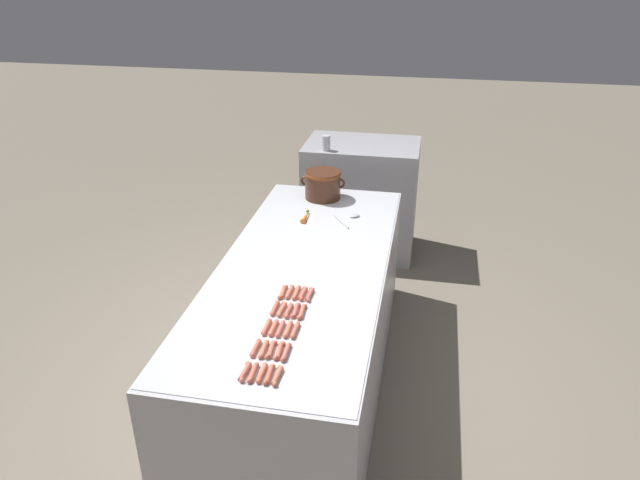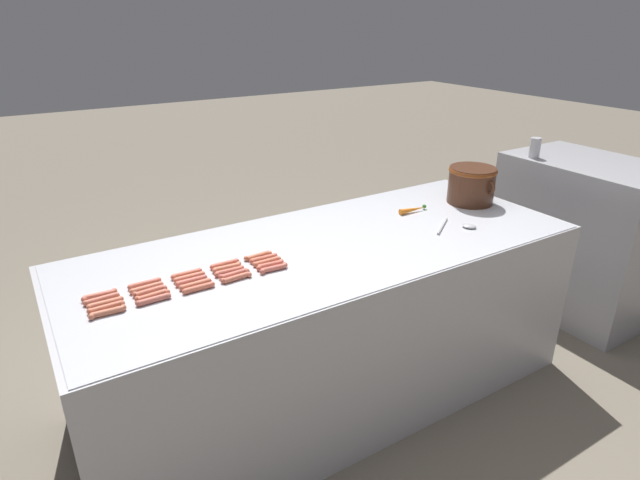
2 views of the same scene
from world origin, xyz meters
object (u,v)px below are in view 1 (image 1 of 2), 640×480
(hot_dog_10, at_px, (262,373))
(hot_dog_21, at_px, (286,352))
(hot_dog_13, at_px, (289,311))
(hot_dog_15, at_px, (269,374))
(bean_pot, at_px, (323,183))
(hot_dog_4, at_px, (283,292))
(hot_dog_16, at_px, (279,351))
(hot_dog_23, at_px, (302,312))
(hot_dog_22, at_px, (295,330))
(hot_dog_8, at_px, (281,309))
(hot_dog_20, at_px, (277,376))
(hot_dog_11, at_px, (271,350))
(hot_dog_5, at_px, (253,373))
(hot_dog_2, at_px, (267,327))
(hot_dog_3, at_px, (275,308))
(carrot, at_px, (306,216))
(hot_dog_14, at_px, (296,293))
(serving_spoon, at_px, (350,218))
(hot_dog_9, at_px, (290,292))
(hot_dog_17, at_px, (288,329))
(hot_dog_24, at_px, (310,295))
(back_cabinet, at_px, (361,198))
(hot_dog_6, at_px, (263,349))
(hot_dog_18, at_px, (296,310))
(soda_can, at_px, (326,143))
(hot_dog_1, at_px, (256,348))
(hot_dog_19, at_px, (303,294))
(hot_dog_12, at_px, (280,329))
(hot_dog_7, at_px, (274,328))
(hot_dog_0, at_px, (245,372))

(hot_dog_10, bearing_deg, hot_dog_21, 66.88)
(hot_dog_13, height_order, hot_dog_15, same)
(bean_pot, bearing_deg, hot_dog_4, -88.34)
(hot_dog_16, relative_size, hot_dog_23, 1.00)
(hot_dog_4, xyz_separation_m, hot_dog_22, (0.14, -0.32, 0.00))
(hot_dog_8, relative_size, hot_dog_20, 1.00)
(hot_dog_10, distance_m, hot_dog_11, 0.16)
(hot_dog_5, bearing_deg, hot_dog_13, 85.84)
(hot_dog_2, distance_m, hot_dog_15, 0.35)
(hot_dog_3, xyz_separation_m, hot_dog_20, (0.14, -0.50, 0.00))
(bean_pot, xyz_separation_m, carrot, (-0.04, -0.38, -0.10))
(hot_dog_14, relative_size, serving_spoon, 0.55)
(hot_dog_15, bearing_deg, hot_dog_22, 83.89)
(hot_dog_14, bearing_deg, hot_dog_16, -85.78)
(hot_dog_9, relative_size, hot_dog_16, 1.00)
(hot_dog_17, xyz_separation_m, hot_dog_24, (0.04, 0.32, 0.00))
(hot_dog_2, xyz_separation_m, hot_dog_8, (0.03, 0.16, 0.00))
(back_cabinet, xyz_separation_m, hot_dog_20, (0.01, -2.88, 0.36))
(hot_dog_14, bearing_deg, hot_dog_10, -89.86)
(hot_dog_20, distance_m, serving_spoon, 1.67)
(hot_dog_6, height_order, hot_dog_14, same)
(hot_dog_2, xyz_separation_m, hot_dog_18, (0.10, 0.16, 0.00))
(hot_dog_11, xyz_separation_m, hot_dog_16, (0.04, -0.00, 0.00))
(hot_dog_8, xyz_separation_m, hot_dog_18, (0.07, 0.00, 0.00))
(bean_pot, bearing_deg, hot_dog_18, -84.47)
(hot_dog_4, xyz_separation_m, hot_dog_23, (0.14, -0.16, 0.00))
(soda_can, bearing_deg, hot_dog_3, -86.53)
(hot_dog_10, relative_size, hot_dog_14, 1.00)
(hot_dog_14, height_order, hot_dog_18, same)
(hot_dog_4, distance_m, soda_can, 2.00)
(back_cabinet, distance_m, hot_dog_18, 2.41)
(carrot, bearing_deg, hot_dog_11, -83.98)
(hot_dog_1, height_order, hot_dog_18, same)
(hot_dog_18, height_order, soda_can, soda_can)
(hot_dog_23, bearing_deg, soda_can, 97.20)
(hot_dog_5, distance_m, serving_spoon, 1.68)
(hot_dog_19, xyz_separation_m, hot_dog_24, (0.04, -0.00, 0.00))
(hot_dog_21, distance_m, soda_can, 2.50)
(hot_dog_3, relative_size, hot_dog_13, 1.00)
(hot_dog_9, bearing_deg, hot_dog_12, -84.49)
(hot_dog_5, bearing_deg, hot_dog_14, 86.95)
(hot_dog_13, height_order, hot_dog_17, same)
(hot_dog_2, distance_m, hot_dog_12, 0.07)
(hot_dog_10, relative_size, hot_dog_13, 1.00)
(bean_pot, bearing_deg, hot_dog_8, -87.24)
(hot_dog_7, relative_size, hot_dog_17, 1.00)
(hot_dog_23, bearing_deg, back_cabinet, 90.08)
(hot_dog_2, xyz_separation_m, hot_dog_23, (0.14, 0.16, 0.00))
(hot_dog_8, bearing_deg, hot_dog_0, -93.81)
(hot_dog_16, height_order, bean_pot, bean_pot)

